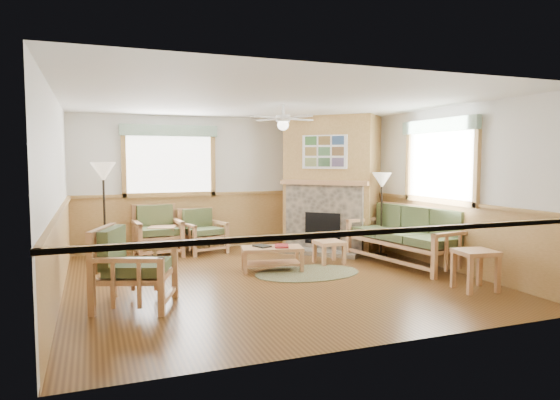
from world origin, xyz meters
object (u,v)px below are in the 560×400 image
object	(u,v)px
armchair_back_left	(158,230)
armchair_back_right	(203,231)
coffee_table	(272,259)
end_table_chairs	(163,241)
sofa	(405,236)
end_table_sofa	(475,270)
floor_lamp_right	(381,214)
floor_lamp_left	(104,215)
footstool	(329,252)
armchair_left	(136,267)

from	to	relation	value
armchair_back_left	armchair_back_right	distance (m)	0.88
coffee_table	end_table_chairs	size ratio (longest dim) A/B	1.78
sofa	end_table_sofa	size ratio (longest dim) A/B	3.85
floor_lamp_right	armchair_back_right	bearing A→B (deg)	152.64
armchair_back_right	floor_lamp_left	world-z (taller)	floor_lamp_left
sofa	end_table_chairs	xyz separation A→B (m)	(-3.86, 2.34, -0.23)
sofa	floor_lamp_left	world-z (taller)	floor_lamp_left
end_table_chairs	floor_lamp_right	bearing A→B (deg)	-21.75
armchair_back_left	floor_lamp_left	world-z (taller)	floor_lamp_left
end_table_sofa	footstool	xyz separation A→B (m)	(-1.11, 2.35, -0.08)
armchair_left	floor_lamp_left	xyz separation A→B (m)	(-0.29, 2.54, 0.40)
sofa	floor_lamp_right	world-z (taller)	floor_lamp_right
end_table_chairs	armchair_back_right	bearing A→B (deg)	3.56
end_table_chairs	footstool	world-z (taller)	end_table_chairs
armchair_back_right	footstool	size ratio (longest dim) A/B	1.83
sofa	end_table_chairs	distance (m)	4.51
sofa	floor_lamp_right	xyz separation A→B (m)	(0.02, 0.79, 0.29)
end_table_sofa	footstool	distance (m)	2.60
end_table_sofa	footstool	world-z (taller)	end_table_sofa
sofa	armchair_back_right	distance (m)	3.88
sofa	footstool	size ratio (longest dim) A/B	4.72
end_table_chairs	footstool	bearing A→B (deg)	-34.56
armchair_back_left	coffee_table	size ratio (longest dim) A/B	0.96
armchair_left	end_table_chairs	bearing A→B (deg)	6.94
armchair_left	floor_lamp_right	xyz separation A→B (m)	(4.63, 1.73, 0.30)
armchair_back_right	armchair_back_left	bearing A→B (deg)	165.55
armchair_left	footstool	distance (m)	3.71
armchair_left	sofa	bearing A→B (deg)	-58.47
sofa	armchair_left	world-z (taller)	sofa
end_table_chairs	floor_lamp_right	distance (m)	4.20
armchair_left	coffee_table	world-z (taller)	armchair_left
armchair_left	end_table_chairs	world-z (taller)	armchair_left
armchair_back_left	coffee_table	xyz separation A→B (m)	(1.59, -2.06, -0.28)
sofa	floor_lamp_left	distance (m)	5.18
footstool	floor_lamp_right	xyz separation A→B (m)	(1.23, 0.27, 0.60)
armchair_left	armchair_back_left	bearing A→B (deg)	8.49
end_table_sofa	floor_lamp_left	distance (m)	5.93
footstool	coffee_table	bearing A→B (deg)	-170.70
armchair_left	end_table_sofa	size ratio (longest dim) A/B	1.75
sofa	coffee_table	distance (m)	2.39
armchair_back_right	sofa	bearing A→B (deg)	-52.35
end_table_chairs	armchair_back_left	bearing A→B (deg)	149.24
armchair_left	floor_lamp_left	bearing A→B (deg)	26.63
sofa	footstool	distance (m)	1.35
sofa	coffee_table	bearing A→B (deg)	-107.23
coffee_table	floor_lamp_left	size ratio (longest dim) A/B	0.55
sofa	footstool	world-z (taller)	sofa
floor_lamp_left	end_table_sofa	bearing A→B (deg)	-35.50
end_table_chairs	end_table_sofa	xyz separation A→B (m)	(3.75, -4.17, 0.01)
footstool	floor_lamp_left	distance (m)	3.91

